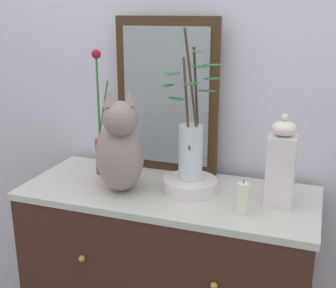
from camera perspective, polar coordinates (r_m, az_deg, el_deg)
name	(u,v)px	position (r m, az deg, el deg)	size (l,w,h in m)	color
wall_back	(193,78)	(1.84, 3.21, 8.44)	(4.40, 0.08, 2.60)	silver
mirror_leaning	(167,96)	(1.79, -0.17, 6.13)	(0.42, 0.03, 0.62)	#3F2715
cat_sitting	(120,150)	(1.62, -6.21, -0.72)	(0.30, 0.41, 0.39)	gray
vase_slim_green	(100,138)	(1.80, -8.71, 0.71)	(0.07, 0.04, 0.50)	maroon
bowl_porcelain	(190,185)	(1.65, 2.85, -5.30)	(0.20, 0.20, 0.05)	silver
vase_glass_clear	(191,145)	(1.59, 2.95, -0.08)	(0.21, 0.15, 0.54)	silver
jar_lidded_porcelain	(281,164)	(1.55, 14.34, -2.56)	(0.09, 0.09, 0.32)	silver
candle_pillar	(243,199)	(1.48, 9.58, -6.96)	(0.04, 0.04, 0.12)	#EBE8C8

